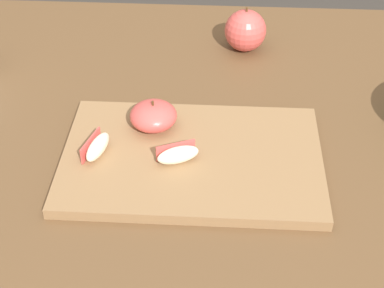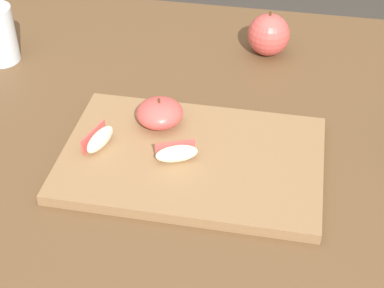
% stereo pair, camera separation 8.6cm
% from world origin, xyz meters
% --- Properties ---
extents(dining_table, '(1.32, 0.98, 0.74)m').
position_xyz_m(dining_table, '(0.00, 0.00, 0.65)').
color(dining_table, brown).
rests_on(dining_table, ground_plane).
extents(cutting_board, '(0.38, 0.25, 0.02)m').
position_xyz_m(cutting_board, '(-0.01, -0.03, 0.75)').
color(cutting_board, olive).
rests_on(cutting_board, dining_table).
extents(apple_half_skin_up, '(0.07, 0.07, 0.05)m').
position_xyz_m(apple_half_skin_up, '(-0.07, 0.03, 0.77)').
color(apple_half_skin_up, '#D14C47').
rests_on(apple_half_skin_up, cutting_board).
extents(apple_wedge_back, '(0.07, 0.04, 0.03)m').
position_xyz_m(apple_wedge_back, '(-0.02, -0.05, 0.77)').
color(apple_wedge_back, '#F4EACC').
rests_on(apple_wedge_back, cutting_board).
extents(apple_wedge_middle, '(0.04, 0.07, 0.03)m').
position_xyz_m(apple_wedge_middle, '(-0.14, -0.04, 0.77)').
color(apple_wedge_middle, '#F4EACC').
rests_on(apple_wedge_middle, cutting_board).
extents(whole_apple_pink_lady, '(0.08, 0.08, 0.09)m').
position_xyz_m(whole_apple_pink_lady, '(0.08, 0.31, 0.78)').
color(whole_apple_pink_lady, '#D14C47').
rests_on(whole_apple_pink_lady, dining_table).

